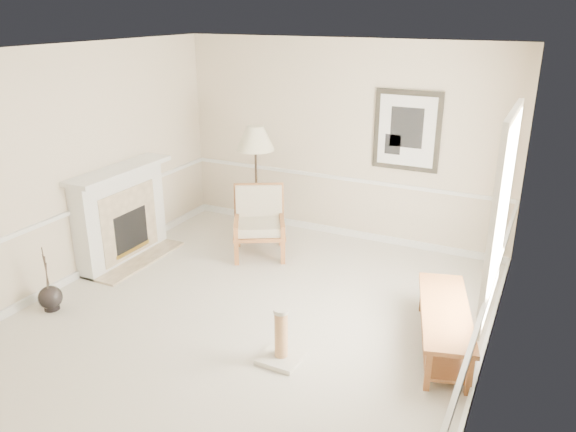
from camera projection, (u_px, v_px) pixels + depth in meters
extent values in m
plane|color=silver|center=(251.00, 316.00, 6.37)|extent=(5.50, 5.50, 0.00)
cube|color=beige|center=(342.00, 141.00, 8.17)|extent=(5.00, 0.04, 2.90)
cube|color=beige|center=(31.00, 318.00, 3.55)|extent=(5.00, 0.04, 2.90)
cube|color=beige|center=(71.00, 167.00, 6.89)|extent=(0.04, 5.50, 2.90)
cube|color=beige|center=(500.00, 235.00, 4.83)|extent=(0.04, 5.50, 2.90)
cube|color=white|center=(244.00, 51.00, 5.35)|extent=(5.00, 5.50, 0.04)
cube|color=white|center=(339.00, 231.00, 8.65)|extent=(4.95, 0.04, 0.10)
cube|color=white|center=(340.00, 178.00, 8.35)|extent=(4.95, 0.04, 0.05)
cube|color=white|center=(501.00, 214.00, 5.16)|extent=(0.03, 1.20, 1.80)
cube|color=white|center=(500.00, 214.00, 5.17)|extent=(0.05, 1.34, 1.94)
cube|color=black|center=(407.00, 131.00, 7.67)|extent=(0.92, 0.04, 1.10)
cube|color=white|center=(407.00, 131.00, 7.65)|extent=(0.78, 0.01, 0.96)
cube|color=black|center=(407.00, 128.00, 7.62)|extent=(0.45, 0.01, 0.55)
cube|color=white|center=(121.00, 216.00, 7.62)|extent=(0.28, 1.50, 1.25)
cube|color=white|center=(119.00, 170.00, 7.37)|extent=(0.46, 1.64, 0.06)
cube|color=#C6B28E|center=(130.00, 223.00, 7.59)|extent=(0.02, 1.05, 0.95)
cube|color=black|center=(131.00, 232.00, 7.63)|extent=(0.02, 0.62, 0.58)
cube|color=#B3963B|center=(133.00, 249.00, 7.72)|extent=(0.01, 0.66, 0.05)
cube|color=#C6B28E|center=(134.00, 259.00, 7.77)|extent=(0.60, 1.50, 0.03)
sphere|color=black|center=(50.00, 297.00, 6.46)|extent=(0.27, 0.27, 0.27)
cylinder|color=black|center=(52.00, 306.00, 6.50)|extent=(0.17, 0.17, 0.08)
cylinder|color=black|center=(46.00, 270.00, 6.33)|extent=(0.08, 0.09, 0.43)
cylinder|color=black|center=(46.00, 272.00, 6.34)|extent=(0.10, 0.11, 0.35)
cylinder|color=black|center=(45.00, 267.00, 6.32)|extent=(0.05, 0.05, 0.50)
cube|color=#945B2F|center=(236.00, 252.00, 7.57)|extent=(0.08, 0.08, 0.39)
cube|color=#945B2F|center=(238.00, 234.00, 8.15)|extent=(0.08, 0.08, 0.39)
cube|color=#945B2F|center=(283.00, 251.00, 7.60)|extent=(0.08, 0.08, 0.39)
cube|color=#945B2F|center=(281.00, 233.00, 8.19)|extent=(0.08, 0.08, 0.39)
cube|color=#945B2F|center=(259.00, 231.00, 7.82)|extent=(0.97, 0.97, 0.05)
cube|color=#945B2F|center=(259.00, 202.00, 8.01)|extent=(0.70, 0.49, 0.56)
cube|color=#945B2F|center=(236.00, 220.00, 7.74)|extent=(0.40, 0.65, 0.05)
cube|color=#945B2F|center=(282.00, 219.00, 7.77)|extent=(0.40, 0.65, 0.05)
cube|color=white|center=(259.00, 225.00, 7.79)|extent=(0.88, 0.88, 0.12)
cube|color=white|center=(259.00, 202.00, 7.95)|extent=(0.66, 0.49, 0.50)
cylinder|color=black|center=(257.00, 238.00, 8.46)|extent=(0.28, 0.28, 0.03)
cylinder|color=black|center=(256.00, 189.00, 8.18)|extent=(0.04, 0.04, 1.55)
cone|color=beige|center=(255.00, 138.00, 7.92)|extent=(0.69, 0.69, 0.34)
cube|color=#945B2F|center=(445.00, 311.00, 5.63)|extent=(0.88, 1.66, 0.05)
cube|color=#945B2F|center=(442.00, 338.00, 5.74)|extent=(0.78, 1.53, 0.03)
cube|color=#945B2F|center=(428.00, 371.00, 5.08)|extent=(0.07, 0.07, 0.41)
cube|color=#945B2F|center=(469.00, 375.00, 5.01)|extent=(0.07, 0.07, 0.41)
cube|color=#945B2F|center=(423.00, 295.00, 6.41)|extent=(0.07, 0.07, 0.41)
cube|color=#945B2F|center=(455.00, 298.00, 6.35)|extent=(0.07, 0.07, 0.41)
cube|color=silver|center=(281.00, 357.00, 5.57)|extent=(0.41, 0.41, 0.05)
cylinder|color=tan|center=(281.00, 334.00, 5.48)|extent=(0.13, 0.13, 0.48)
cylinder|color=silver|center=(281.00, 311.00, 5.39)|extent=(0.15, 0.15, 0.04)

